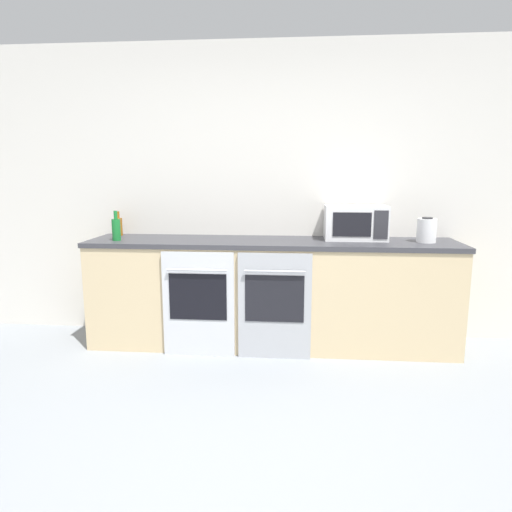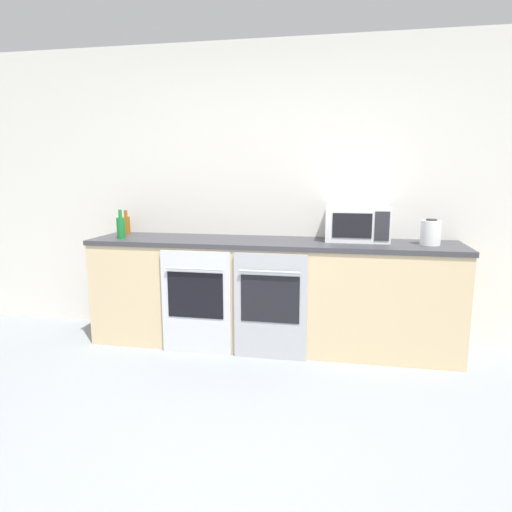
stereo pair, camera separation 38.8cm
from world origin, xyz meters
name	(u,v)px [view 1 (the left image)]	position (x,y,z in m)	size (l,w,h in m)	color
ground_plane	(247,499)	(0.00, 0.00, 0.00)	(16.00, 16.00, 0.00)	gray
wall_back	(274,193)	(0.00, 2.28, 1.30)	(10.00, 0.06, 2.60)	silver
counter_back	(271,293)	(0.00, 1.95, 0.46)	(3.10, 0.62, 0.92)	#D1B789
oven_left	(198,304)	(-0.57, 1.64, 0.44)	(0.58, 0.06, 0.86)	silver
oven_right	(275,306)	(0.04, 1.64, 0.44)	(0.58, 0.06, 0.86)	#A8AAAF
microwave	(355,222)	(0.71, 2.07, 1.06)	(0.52, 0.33, 0.29)	silver
bottle_green	(116,229)	(-1.30, 1.83, 1.01)	(0.07, 0.07, 0.25)	#19722D
bottle_amber	(118,226)	(-1.40, 2.13, 1.00)	(0.07, 0.07, 0.22)	#8C5114
kettle	(427,230)	(1.27, 1.95, 1.02)	(0.16, 0.16, 0.20)	white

